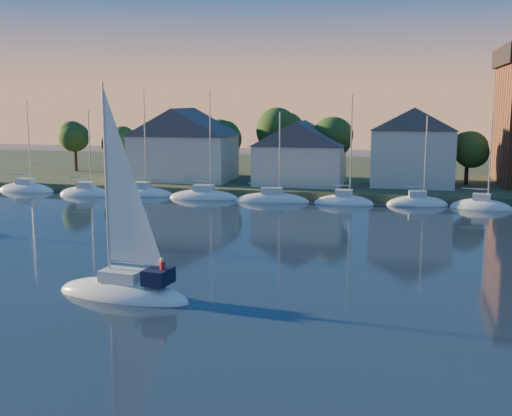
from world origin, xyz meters
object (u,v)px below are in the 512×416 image
(clubhouse_west, at_px, (184,143))
(hero_sailboat, at_px, (125,287))
(clubhouse_centre, at_px, (300,152))
(clubhouse_east, at_px, (413,146))

(clubhouse_west, xyz_separation_m, hero_sailboat, (13.02, -47.67, -5.35))
(clubhouse_centre, relative_size, hero_sailboat, 0.84)
(clubhouse_west, xyz_separation_m, clubhouse_centre, (16.00, -1.00, -0.80))
(clubhouse_east, bearing_deg, hero_sailboat, -109.23)
(clubhouse_west, xyz_separation_m, clubhouse_east, (30.00, 1.00, 0.07))
(clubhouse_centre, xyz_separation_m, hero_sailboat, (-2.98, -46.67, -4.55))
(clubhouse_centre, height_order, hero_sailboat, hero_sailboat)
(clubhouse_west, distance_m, hero_sailboat, 49.70)
(clubhouse_centre, bearing_deg, hero_sailboat, -93.65)
(clubhouse_west, height_order, hero_sailboat, hero_sailboat)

